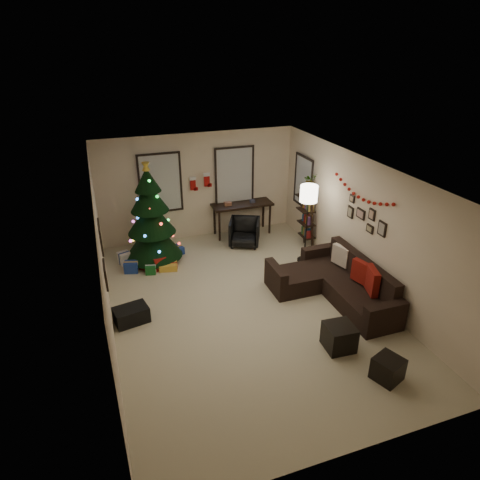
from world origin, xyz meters
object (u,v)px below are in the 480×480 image
Objects in this scene: desk_chair at (244,232)px; bookshelf at (307,219)px; desk at (242,207)px; sofa at (336,284)px; christmas_tree at (151,221)px.

desk_chair is 1.58m from bookshelf.
desk_chair is (-0.17, -0.65, -0.41)m from desk.
desk is (-0.78, 3.46, 0.48)m from sofa.
christmas_tree reaches higher than desk.
desk_chair is at bearing -104.56° from desk.
bookshelf reaches higher than desk.
desk_chair is (-0.95, 2.81, 0.07)m from sofa.
bookshelf reaches higher than desk_chair.
sofa is 3.74× the size of desk_chair.
christmas_tree reaches higher than bookshelf.
desk_chair is at bearing 108.69° from sofa.
desk is at bearing 133.59° from bookshelf.
christmas_tree is 4.29m from sofa.
desk reaches higher than sofa.
sofa is 1.63× the size of desk.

